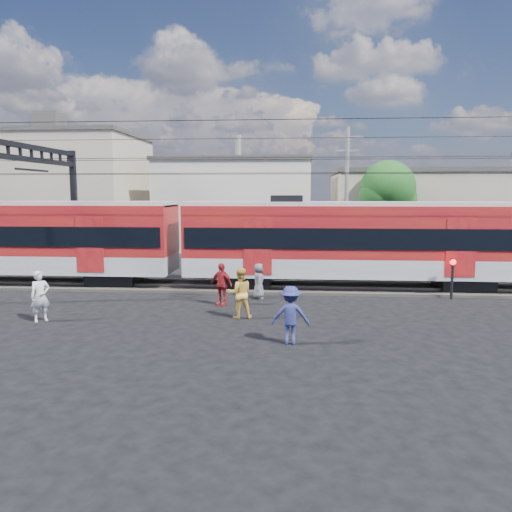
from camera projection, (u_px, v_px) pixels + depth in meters
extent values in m
plane|color=black|center=(206.00, 333.00, 16.52)|extent=(120.00, 120.00, 0.00)
cube|color=#2D2823|center=(235.00, 286.00, 24.43)|extent=(70.00, 3.40, 0.12)
cube|color=#59544C|center=(233.00, 286.00, 23.67)|extent=(70.00, 0.12, 0.12)
cube|color=#59544C|center=(237.00, 281.00, 25.15)|extent=(70.00, 0.12, 0.12)
cube|color=black|center=(116.00, 278.00, 24.86)|extent=(2.40, 2.20, 0.70)
cube|color=#9A9CA1|center=(17.00, 261.00, 25.16)|extent=(16.00, 3.00, 0.90)
cube|color=maroon|center=(15.00, 229.00, 24.95)|extent=(16.00, 3.00, 2.40)
cube|color=black|center=(15.00, 234.00, 24.98)|extent=(15.68, 3.08, 0.95)
cube|color=#9A9CA1|center=(13.00, 204.00, 24.79)|extent=(16.00, 2.60, 0.25)
cube|color=black|center=(247.00, 280.00, 24.34)|extent=(2.40, 2.20, 0.70)
cube|color=black|center=(462.00, 283.00, 23.54)|extent=(2.40, 2.20, 0.70)
cube|color=#9A9CA1|center=(353.00, 265.00, 23.84)|extent=(16.00, 3.00, 0.90)
cube|color=maroon|center=(354.00, 231.00, 23.63)|extent=(16.00, 3.00, 2.40)
cube|color=black|center=(354.00, 236.00, 23.66)|extent=(15.68, 3.08, 0.95)
cube|color=#9A9CA1|center=(355.00, 204.00, 23.47)|extent=(16.00, 2.60, 0.25)
cube|color=black|center=(75.00, 211.00, 29.22)|extent=(0.30, 0.30, 7.00)
cube|color=black|center=(31.00, 147.00, 24.35)|extent=(0.25, 9.30, 0.25)
cube|color=black|center=(32.00, 160.00, 24.43)|extent=(0.25, 9.30, 0.25)
cylinder|color=black|center=(232.00, 173.00, 23.04)|extent=(70.00, 0.03, 0.03)
cylinder|color=black|center=(236.00, 174.00, 24.42)|extent=(70.00, 0.03, 0.03)
cylinder|color=black|center=(232.00, 158.00, 22.95)|extent=(70.00, 0.03, 0.03)
cylinder|color=black|center=(236.00, 160.00, 24.33)|extent=(70.00, 0.03, 0.03)
cylinder|color=black|center=(223.00, 120.00, 20.02)|extent=(70.00, 0.03, 0.03)
cylinder|color=black|center=(242.00, 139.00, 26.94)|extent=(70.00, 0.03, 0.03)
cube|color=tan|center=(53.00, 194.00, 41.02)|extent=(14.00, 10.00, 9.00)
cube|color=#3F3D3A|center=(50.00, 136.00, 40.42)|extent=(14.28, 10.20, 0.30)
cube|color=beige|center=(238.00, 205.00, 42.93)|extent=(12.00, 12.00, 7.00)
cube|color=#3F3D3A|center=(238.00, 162.00, 42.46)|extent=(12.24, 12.24, 0.30)
cube|color=tan|center=(438.00, 213.00, 38.77)|extent=(16.00, 10.00, 6.00)
cube|color=#3F3D3A|center=(440.00, 172.00, 38.37)|extent=(16.32, 10.20, 0.30)
cylinder|color=slate|center=(346.00, 198.00, 30.34)|extent=(0.24, 0.24, 8.50)
cube|color=slate|center=(348.00, 137.00, 29.87)|extent=(1.80, 0.12, 0.12)
cube|color=slate|center=(347.00, 151.00, 29.98)|extent=(1.40, 0.12, 0.12)
cylinder|color=#382619|center=(386.00, 232.00, 33.36)|extent=(0.36, 0.36, 3.92)
sphere|color=#144717|center=(388.00, 188.00, 32.99)|extent=(3.64, 3.64, 3.64)
sphere|color=#144717|center=(396.00, 198.00, 33.33)|extent=(2.80, 2.80, 2.80)
imported|color=silver|center=(40.00, 296.00, 17.88)|extent=(0.80, 0.77, 1.84)
imported|color=gold|center=(240.00, 293.00, 18.34)|extent=(1.05, 0.89, 1.89)
imported|color=navy|center=(290.00, 315.00, 15.21)|extent=(1.17, 0.68, 1.80)
imported|color=maroon|center=(221.00, 284.00, 20.43)|extent=(1.12, 0.84, 1.76)
imported|color=#55565B|center=(259.00, 281.00, 21.75)|extent=(0.59, 0.81, 1.55)
cylinder|color=black|center=(452.00, 280.00, 21.58)|extent=(0.11, 0.11, 1.68)
sphere|color=#FF140C|center=(453.00, 262.00, 21.47)|extent=(0.26, 0.26, 0.26)
cube|color=black|center=(453.00, 262.00, 21.47)|extent=(0.23, 0.06, 0.33)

